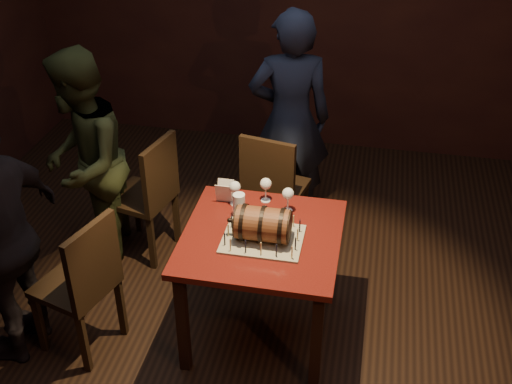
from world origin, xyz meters
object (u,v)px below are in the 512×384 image
(chair_left_rear, at_px, (150,191))
(person_back, at_px, (290,120))
(pub_table, at_px, (261,250))
(pint_of_ale, at_px, (239,206))
(chair_left_front, at_px, (84,280))
(wine_glass_right, at_px, (288,195))
(person_left_front, at_px, (2,239))
(barrel_cake, at_px, (263,224))
(person_left_rear, at_px, (84,163))
(chair_back, at_px, (272,185))
(wine_glass_mid, at_px, (266,185))
(wine_glass_left, at_px, (235,188))

(chair_left_rear, distance_m, person_back, 1.15)
(pub_table, height_order, pint_of_ale, pint_of_ale)
(chair_left_rear, height_order, chair_left_front, same)
(wine_glass_right, bearing_deg, person_left_front, -156.62)
(barrel_cake, height_order, pint_of_ale, barrel_cake)
(person_left_front, bearing_deg, chair_left_front, 104.26)
(chair_left_front, distance_m, person_left_rear, 0.94)
(pub_table, xyz_separation_m, person_back, (-0.05, 1.33, 0.19))
(chair_left_rear, xyz_separation_m, person_left_rear, (-0.39, -0.14, 0.26))
(chair_back, bearing_deg, person_left_front, -135.39)
(wine_glass_right, bearing_deg, wine_glass_mid, 150.92)
(wine_glass_mid, distance_m, pint_of_ale, 0.23)
(chair_back, relative_size, person_back, 0.56)
(chair_left_rear, bearing_deg, chair_left_front, -93.20)
(chair_back, height_order, person_left_front, person_left_front)
(person_left_front, bearing_deg, chair_left_rear, 162.37)
(person_back, bearing_deg, chair_left_front, 48.50)
(person_back, xyz_separation_m, person_left_rear, (-1.27, -0.81, -0.05))
(wine_glass_left, relative_size, person_back, 0.10)
(pint_of_ale, distance_m, chair_back, 0.80)
(chair_left_rear, distance_m, person_left_front, 1.17)
(chair_back, distance_m, person_back, 0.53)
(pub_table, bearing_deg, wine_glass_right, 68.23)
(pint_of_ale, bearing_deg, person_left_rear, 162.87)
(wine_glass_right, bearing_deg, person_left_rear, 170.14)
(chair_back, xyz_separation_m, chair_left_rear, (-0.82, -0.25, 0.00))
(pub_table, bearing_deg, pint_of_ale, 135.76)
(person_back, bearing_deg, person_left_rear, 20.48)
(wine_glass_right, relative_size, person_back, 0.10)
(wine_glass_mid, distance_m, chair_left_rear, 0.99)
(person_back, xyz_separation_m, person_left_front, (-1.35, -1.71, -0.04))
(wine_glass_right, relative_size, chair_left_front, 0.17)
(wine_glass_left, bearing_deg, chair_left_rear, 151.94)
(pub_table, relative_size, wine_glass_right, 5.59)
(wine_glass_left, relative_size, pint_of_ale, 1.07)
(pub_table, distance_m, chair_left_rear, 1.13)
(barrel_cake, xyz_separation_m, chair_back, (-0.11, 0.95, -0.34))
(person_back, bearing_deg, chair_back, 71.04)
(chair_left_rear, relative_size, person_back, 0.56)
(person_back, height_order, person_left_rear, person_back)
(pint_of_ale, distance_m, person_left_rear, 1.20)
(person_back, bearing_deg, person_left_front, 39.55)
(person_back, height_order, person_left_front, person_back)
(barrel_cake, xyz_separation_m, person_left_front, (-1.41, -0.33, -0.06))
(barrel_cake, distance_m, person_left_rear, 1.44)
(person_back, bearing_deg, pub_table, 79.80)
(wine_glass_left, bearing_deg, barrel_cake, -54.21)
(pub_table, xyz_separation_m, person_left_rear, (-1.31, 0.52, 0.14))
(wine_glass_mid, distance_m, person_back, 0.97)
(chair_left_front, bearing_deg, barrel_cake, 15.86)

